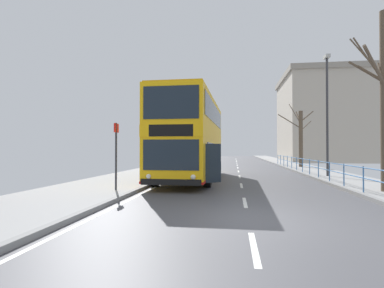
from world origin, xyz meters
name	(u,v)px	position (x,y,z in m)	size (l,w,h in m)	color
ground	(219,218)	(-0.72, 0.00, 0.04)	(15.80, 140.00, 0.20)	#4B4B50
double_decker_bus_main	(192,138)	(-2.71, 9.80, 2.39)	(3.28, 11.27, 4.57)	#F4B20F
pedestrian_railing_far_kerb	(310,164)	(4.45, 12.97, 0.80)	(0.05, 29.44, 0.97)	#386BA8
bus_stop_sign_near	(116,149)	(-5.03, 4.10, 1.78)	(0.08, 0.44, 2.67)	#2D2D33
street_lamp_far_side	(327,105)	(5.24, 11.88, 4.40)	(0.28, 0.60, 7.32)	#38383D
bare_tree_far_00	(384,97)	(5.41, 5.02, 3.75)	(2.84, 2.62, 6.97)	brown
bare_tree_far_01	(301,137)	(5.71, 21.86, 2.88)	(3.33, 1.94, 5.78)	brown
background_building_00	(329,118)	(13.25, 39.59, 6.25)	(13.20, 14.82, 12.45)	#B2A899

